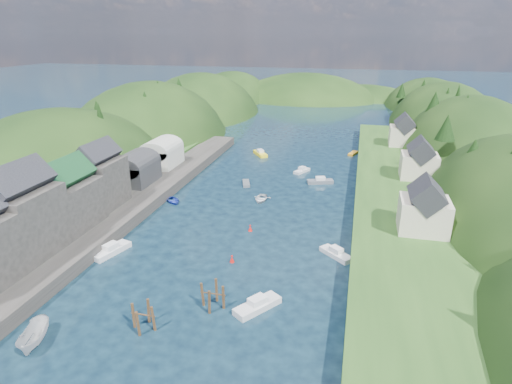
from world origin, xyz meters
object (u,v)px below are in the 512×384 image
(piling_cluster_near, at_px, (144,319))
(piling_cluster_far, at_px, (213,298))
(channel_buoy_far, at_px, (250,228))
(channel_buoy_near, at_px, (232,259))

(piling_cluster_near, height_order, piling_cluster_far, piling_cluster_far)
(piling_cluster_near, height_order, channel_buoy_far, piling_cluster_near)
(piling_cluster_near, bearing_deg, channel_buoy_far, 78.98)
(piling_cluster_near, distance_m, channel_buoy_far, 26.85)
(piling_cluster_far, relative_size, channel_buoy_far, 3.31)
(piling_cluster_far, height_order, channel_buoy_near, piling_cluster_far)
(channel_buoy_far, bearing_deg, piling_cluster_far, -87.55)
(piling_cluster_far, distance_m, channel_buoy_near, 10.60)
(piling_cluster_near, relative_size, channel_buoy_near, 3.28)
(channel_buoy_near, bearing_deg, piling_cluster_far, -85.25)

